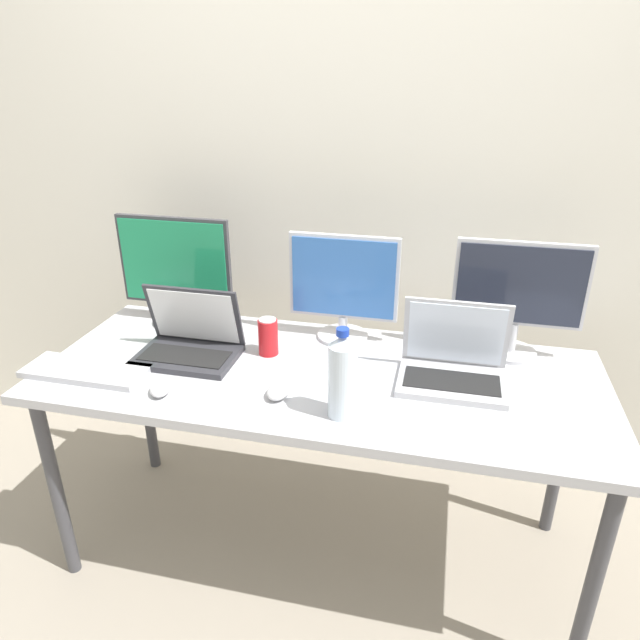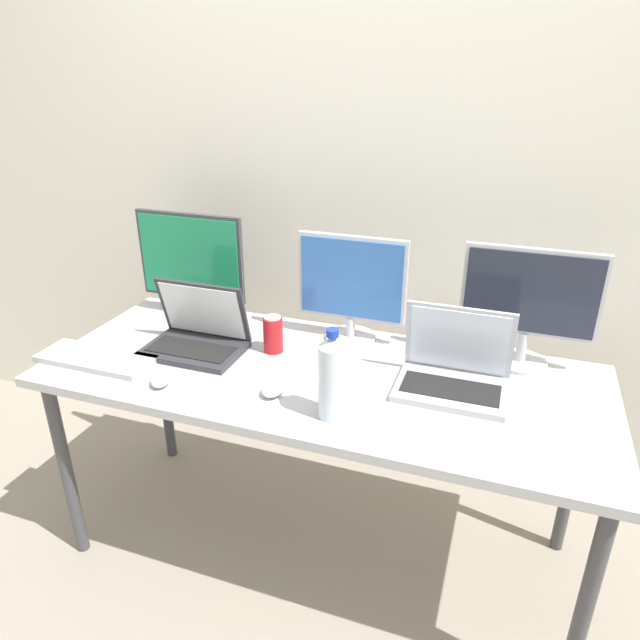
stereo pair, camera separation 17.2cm
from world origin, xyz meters
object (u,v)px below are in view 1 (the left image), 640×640
object	(u,v)px
mouse_by_keyboard	(279,390)
monitor_left	(176,270)
soda_can_near_keyboard	(268,337)
water_bottle	(342,377)
laptop_secondary	(453,363)
laptop_silver	(190,341)
mouse_by_laptop	(160,388)
monitor_right	(519,293)
work_desk	(320,389)
monitor_center	(343,286)
keyboard_main	(86,371)

from	to	relation	value
mouse_by_keyboard	monitor_left	bearing A→B (deg)	142.13
mouse_by_keyboard	soda_can_near_keyboard	bearing A→B (deg)	115.66
monitor_left	water_bottle	distance (m)	0.86
laptop_secondary	mouse_by_keyboard	world-z (taller)	laptop_secondary
mouse_by_keyboard	soda_can_near_keyboard	world-z (taller)	soda_can_near_keyboard
monitor_left	laptop_silver	bearing A→B (deg)	-57.65
laptop_secondary	mouse_by_laptop	size ratio (longest dim) A/B	3.29
monitor_right	soda_can_near_keyboard	size ratio (longest dim) A/B	3.29
work_desk	monitor_right	world-z (taller)	monitor_right
mouse_by_keyboard	mouse_by_laptop	xyz separation A→B (m)	(-0.35, -0.06, -0.00)
monitor_right	mouse_by_laptop	xyz separation A→B (m)	(-1.02, -0.50, -0.20)
mouse_by_laptop	soda_can_near_keyboard	xyz separation A→B (m)	(0.23, 0.31, 0.05)
laptop_silver	monitor_right	bearing A→B (deg)	13.91
monitor_left	monitor_center	size ratio (longest dim) A/B	1.12
water_bottle	soda_can_near_keyboard	size ratio (longest dim) A/B	2.10
monitor_center	laptop_secondary	size ratio (longest dim) A/B	1.18
monitor_center	work_desk	bearing A→B (deg)	-94.68
laptop_silver	keyboard_main	xyz separation A→B (m)	(-0.27, -0.19, -0.04)
mouse_by_keyboard	soda_can_near_keyboard	size ratio (longest dim) A/B	0.83
laptop_secondary	monitor_center	bearing A→B (deg)	151.06
monitor_center	mouse_by_keyboard	world-z (taller)	monitor_center
monitor_center	soda_can_near_keyboard	bearing A→B (deg)	-140.92
work_desk	monitor_left	xyz separation A→B (m)	(-0.60, 0.26, 0.27)
monitor_left	monitor_right	bearing A→B (deg)	0.60
soda_can_near_keyboard	monitor_center	bearing A→B (deg)	39.08
laptop_silver	monitor_left	bearing A→B (deg)	122.35
work_desk	monitor_right	distance (m)	0.71
monitor_right	laptop_secondary	distance (m)	0.33
water_bottle	laptop_secondary	bearing A→B (deg)	42.56
monitor_right	mouse_by_keyboard	size ratio (longest dim) A/B	3.98
monitor_left	keyboard_main	bearing A→B (deg)	-104.58
keyboard_main	laptop_secondary	bearing A→B (deg)	11.19
mouse_by_laptop	keyboard_main	bearing A→B (deg)	149.42
monitor_center	water_bottle	distance (m)	0.50
mouse_by_laptop	laptop_secondary	bearing A→B (deg)	-2.24
laptop_silver	mouse_by_laptop	size ratio (longest dim) A/B	3.33
work_desk	monitor_left	bearing A→B (deg)	156.87
monitor_center	keyboard_main	xyz separation A→B (m)	(-0.73, -0.44, -0.19)
monitor_left	mouse_by_laptop	world-z (taller)	monitor_left
monitor_center	mouse_by_laptop	xyz separation A→B (m)	(-0.45, -0.49, -0.18)
laptop_silver	keyboard_main	distance (m)	0.33
monitor_left	laptop_secondary	world-z (taller)	monitor_left
soda_can_near_keyboard	mouse_by_laptop	bearing A→B (deg)	-126.78
mouse_by_laptop	monitor_center	bearing A→B (deg)	26.74
monitor_left	mouse_by_laptop	xyz separation A→B (m)	(0.17, -0.48, -0.19)
keyboard_main	water_bottle	xyz separation A→B (m)	(0.83, -0.04, 0.11)
laptop_silver	soda_can_near_keyboard	bearing A→B (deg)	16.13
keyboard_main	water_bottle	size ratio (longest dim) A/B	1.46
monitor_right	mouse_by_keyboard	bearing A→B (deg)	-147.42
laptop_silver	keyboard_main	bearing A→B (deg)	-144.55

